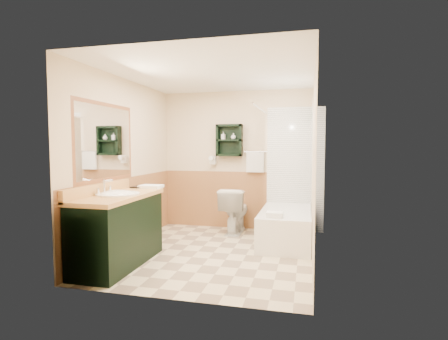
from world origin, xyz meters
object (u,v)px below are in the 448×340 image
soap_bottle_b (233,137)px  bathtub (286,226)px  vanity (119,230)px  vanity_book (133,180)px  wall_shelf (229,140)px  hair_dryer (213,160)px  toilet (235,210)px  soap_bottle_a (223,138)px

soap_bottle_b → bathtub: bearing=-34.6°
vanity → vanity_book: vanity_book is taller
vanity_book → wall_shelf: bearing=58.5°
vanity → hair_dryer: bearing=74.7°
hair_dryer → toilet: hair_dryer is taller
hair_dryer → bathtub: 1.77m
soap_bottle_b → wall_shelf: bearing=176.2°
bathtub → soap_bottle_b: soap_bottle_b is taller
wall_shelf → vanity: (-0.89, -2.15, -1.12)m
toilet → soap_bottle_b: 1.26m
wall_shelf → bathtub: 1.79m
wall_shelf → vanity_book: wall_shelf is taller
vanity → toilet: bearing=61.3°
hair_dryer → soap_bottle_b: size_ratio=2.22×
vanity → vanity_book: (-0.17, 0.70, 0.54)m
hair_dryer → vanity_book: size_ratio=1.14×
wall_shelf → toilet: 1.21m
vanity → bathtub: bearing=37.8°
vanity_book → bathtub: bearing=25.5°
bathtub → soap_bottle_b: bearing=145.4°
soap_bottle_b → hair_dryer: bearing=175.4°
toilet → vanity_book: bearing=46.5°
wall_shelf → hair_dryer: size_ratio=2.29×
soap_bottle_a → hair_dryer: bearing=171.3°
vanity_book → soap_bottle_a: 1.84m
bathtub → soap_bottle_b: size_ratio=13.85×
soap_bottle_b → soap_bottle_a: bearing=180.0°
hair_dryer → bathtub: (1.33, -0.68, -0.95)m
wall_shelf → hair_dryer: bearing=175.2°
wall_shelf → soap_bottle_b: bearing=-3.8°
wall_shelf → soap_bottle_a: wall_shelf is taller
hair_dryer → vanity_book: bearing=-117.3°
hair_dryer → soap_bottle_a: size_ratio=1.85×
bathtub → toilet: bearing=154.2°
soap_bottle_a → toilet: bearing=-42.4°
bathtub → soap_bottle_a: bearing=149.9°
bathtub → soap_bottle_a: (-1.13, 0.65, 1.35)m
bathtub → vanity_book: vanity_book is taller
soap_bottle_b → vanity_book: bearing=-128.2°
bathtub → hair_dryer: bearing=152.7°
vanity → vanity_book: bearing=103.3°
soap_bottle_a → soap_bottle_b: 0.18m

